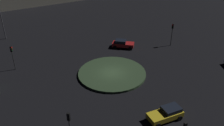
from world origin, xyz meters
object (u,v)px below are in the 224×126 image
Objects in this scene: traffic_light_northwest at (69,123)px; traffic_light_southeast at (172,30)px; streetlamp_northeast at (0,14)px; traffic_light_north_near at (12,53)px; car_yellow at (166,114)px; car_red at (123,44)px.

traffic_light_southeast is at bearing -15.49° from traffic_light_northwest.
traffic_light_north_near is at bearing -166.40° from streetlamp_northeast.
traffic_light_southeast is at bearing -127.57° from car_yellow.
car_red is at bearing -113.31° from streetlamp_northeast.
streetlamp_northeast is at bearing 48.72° from traffic_light_northwest.
car_yellow is 11.64m from traffic_light_northwest.
car_red is at bearing 1.98° from traffic_light_northwest.
streetlamp_northeast is at bearing -179.04° from car_red.
traffic_light_northwest is (-21.97, 11.64, 2.28)m from car_red.
traffic_light_northwest is at bearing 14.70° from traffic_light_southeast.
car_red is (20.54, -0.31, -0.02)m from car_yellow.
car_yellow is 37.70m from streetlamp_northeast.
traffic_light_southeast is 33.67m from streetlamp_northeast.
traffic_light_southeast is (-1.25, -9.36, 2.33)m from car_red.
car_red is 9.72m from traffic_light_southeast.
car_yellow is at bearing -66.59° from car_red.
car_yellow is 1.02× the size of car_red.
streetlamp_northeast is (13.73, 3.32, 2.36)m from traffic_light_north_near.
traffic_light_southeast is at bearing 16.65° from car_red.
car_yellow is at bearing -52.93° from traffic_light_northwest.
traffic_light_north_near is at bearing -24.25° from traffic_light_southeast.
car_yellow is at bearing -22.68° from traffic_light_north_near.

